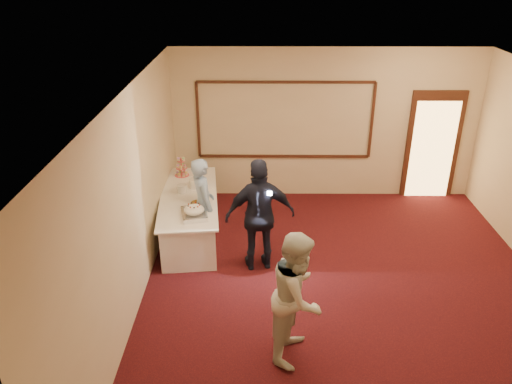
% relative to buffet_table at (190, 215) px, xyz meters
% --- Properties ---
extents(floor, '(7.00, 7.00, 0.00)m').
position_rel_buffet_table_xyz_m(floor, '(2.52, -1.79, -0.39)').
color(floor, black).
rests_on(floor, ground).
extents(room_walls, '(6.04, 7.04, 3.02)m').
position_rel_buffet_table_xyz_m(room_walls, '(2.52, -1.79, 1.64)').
color(room_walls, beige).
rests_on(room_walls, floor).
extents(wall_molding, '(3.45, 0.04, 1.55)m').
position_rel_buffet_table_xyz_m(wall_molding, '(1.72, 1.68, 1.21)').
color(wall_molding, '#371B10').
rests_on(wall_molding, room_walls).
extents(doorway, '(1.05, 0.07, 2.20)m').
position_rel_buffet_table_xyz_m(doorway, '(4.67, 1.66, 0.69)').
color(doorway, '#371B10').
rests_on(doorway, floor).
extents(buffet_table, '(1.22, 2.58, 0.77)m').
position_rel_buffet_table_xyz_m(buffet_table, '(0.00, 0.00, 0.00)').
color(buffet_table, white).
rests_on(buffet_table, floor).
extents(pavlova_tray, '(0.47, 0.57, 0.20)m').
position_rel_buffet_table_xyz_m(pavlova_tray, '(0.19, -0.73, 0.47)').
color(pavlova_tray, silver).
rests_on(pavlova_tray, buffet_table).
extents(cupcake_stand, '(0.27, 0.27, 0.39)m').
position_rel_buffet_table_xyz_m(cupcake_stand, '(-0.24, 0.88, 0.52)').
color(cupcake_stand, '#D75555').
rests_on(cupcake_stand, buffet_table).
extents(plate_stack_a, '(0.17, 0.17, 0.14)m').
position_rel_buffet_table_xyz_m(plate_stack_a, '(-0.13, 0.13, 0.45)').
color(plate_stack_a, white).
rests_on(plate_stack_a, buffet_table).
extents(plate_stack_b, '(0.20, 0.20, 0.17)m').
position_rel_buffet_table_xyz_m(plate_stack_b, '(0.07, 0.33, 0.47)').
color(plate_stack_b, white).
rests_on(plate_stack_b, buffet_table).
extents(tart, '(0.30, 0.30, 0.06)m').
position_rel_buffet_table_xyz_m(tart, '(0.21, -0.39, 0.41)').
color(tart, white).
rests_on(tart, buffet_table).
extents(man, '(0.59, 0.69, 1.61)m').
position_rel_buffet_table_xyz_m(man, '(0.29, -0.38, 0.42)').
color(man, '#8AA8D5').
rests_on(man, floor).
extents(woman, '(0.87, 0.99, 1.70)m').
position_rel_buffet_table_xyz_m(woman, '(1.68, -2.88, 0.46)').
color(woman, beige).
rests_on(woman, floor).
extents(guest, '(1.13, 0.61, 1.84)m').
position_rel_buffet_table_xyz_m(guest, '(1.23, -0.98, 0.53)').
color(guest, black).
rests_on(guest, floor).
extents(camera_flash, '(0.08, 0.06, 0.05)m').
position_rel_buffet_table_xyz_m(camera_flash, '(1.37, -1.13, 0.98)').
color(camera_flash, white).
rests_on(camera_flash, guest).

